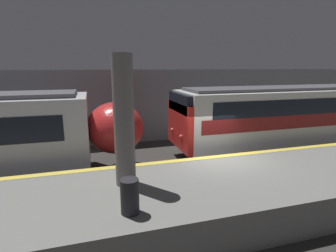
{
  "coord_description": "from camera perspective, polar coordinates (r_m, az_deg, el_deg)",
  "views": [
    {
      "loc": [
        -4.63,
        -8.82,
        4.5
      ],
      "look_at": [
        -1.75,
        0.97,
        2.19
      ],
      "focal_mm": 28.0,
      "sensor_mm": 36.0,
      "label": 1
    }
  ],
  "objects": [
    {
      "name": "train_boxy",
      "position": [
        16.71,
        30.18,
        1.77
      ],
      "size": [
        16.71,
        3.0,
        3.51
      ],
      "color": "black",
      "rests_on": "ground"
    },
    {
      "name": "station_rear_barrier",
      "position": [
        16.22,
        0.4,
        4.53
      ],
      "size": [
        50.0,
        0.15,
        4.36
      ],
      "color": "gray",
      "rests_on": "ground"
    },
    {
      "name": "platform",
      "position": [
        9.14,
        16.45,
        -13.36
      ],
      "size": [
        40.0,
        4.0,
        1.12
      ],
      "color": "slate",
      "rests_on": "ground"
    },
    {
      "name": "support_pillar_near",
      "position": [
        7.49,
        -9.57,
        0.94
      ],
      "size": [
        0.58,
        0.58,
        3.76
      ],
      "color": "slate",
      "rests_on": "platform"
    },
    {
      "name": "ground_plane",
      "position": [
        10.93,
        10.53,
        -11.76
      ],
      "size": [
        120.0,
        120.0,
        0.0
      ],
      "primitive_type": "plane",
      "color": "#33302D"
    },
    {
      "name": "trash_bin",
      "position": [
        6.42,
        -8.32,
        -14.91
      ],
      "size": [
        0.44,
        0.44,
        0.85
      ],
      "color": "#232328",
      "rests_on": "platform"
    }
  ]
}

